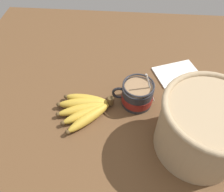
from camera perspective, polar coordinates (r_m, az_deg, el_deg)
name	(u,v)px	position (r cm, az deg, el deg)	size (l,w,h in cm)	color
table	(119,109)	(75.06, 1.72, -3.43)	(125.57, 125.57, 3.10)	brown
coffee_mug	(137,95)	(72.33, 6.56, 0.29)	(14.40, 10.43, 13.57)	#28282D
banana_bunch	(85,108)	(71.67, -6.94, -3.20)	(18.83, 16.54, 4.18)	#4C381E
woven_basket	(205,127)	(62.70, 23.02, -7.44)	(25.24, 25.24, 18.29)	tan
napkin	(177,74)	(87.69, 16.65, 5.63)	(19.55, 16.81, 0.60)	white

